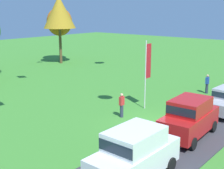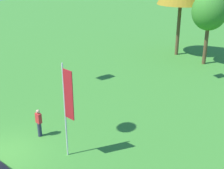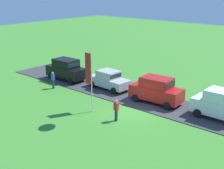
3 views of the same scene
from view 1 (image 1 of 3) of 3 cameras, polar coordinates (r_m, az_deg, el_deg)
The scene contains 9 objects.
ground_plane at distance 20.56m, azimuth 7.19°, elevation -7.30°, with size 120.00×120.00×0.00m, color #3D842D.
pavement_strip at distance 19.35m, azimuth 13.97°, elevation -8.88°, with size 36.00×4.40×0.06m, color #38383D.
car_suv_near_entrance at distance 13.79m, azimuth 4.12°, elevation -12.24°, with size 4.62×2.08×2.28m.
car_suv_far_end at distance 18.60m, azimuth 13.99°, elevation -5.65°, with size 4.70×2.25×2.28m.
person_on_lawn at distance 28.84m, azimuth 16.99°, elevation 0.13°, with size 0.36×0.24×1.71m.
person_beside_suv at distance 21.52m, azimuth 1.77°, elevation -3.77°, with size 0.36×0.24×1.71m.
tree_lone_near at distance 43.49m, azimuth -9.63°, elevation 12.92°, with size 4.32×4.32×9.12m.
tree_center_back at distance 45.46m, azimuth -9.59°, elevation 11.20°, with size 3.58×3.58×7.55m.
flag_banner at distance 23.18m, azimuth 6.49°, elevation 3.43°, with size 0.71×0.08×5.12m.
Camera 1 is at (-16.27, -10.25, 7.29)m, focal length 50.00 mm.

